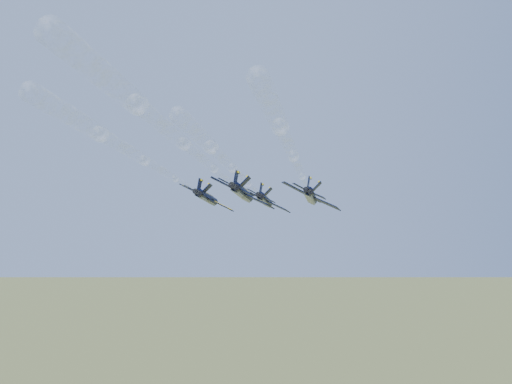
{
  "coord_description": "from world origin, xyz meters",
  "views": [
    {
      "loc": [
        -2.69,
        -107.06,
        88.07
      ],
      "look_at": [
        0.32,
        2.51,
        94.8
      ],
      "focal_mm": 40.0,
      "sensor_mm": 36.0,
      "label": 1
    }
  ],
  "objects_px": {
    "jet_lead": "(265,200)",
    "jet_slot": "(243,193)",
    "jet_right": "(311,196)",
    "jet_left": "(207,198)"
  },
  "relations": [
    {
      "from": "jet_left",
      "to": "jet_right",
      "type": "relative_size",
      "value": 1.0
    },
    {
      "from": "jet_right",
      "to": "jet_slot",
      "type": "height_order",
      "value": "same"
    },
    {
      "from": "jet_lead",
      "to": "jet_left",
      "type": "xyz_separation_m",
      "value": [
        -11.75,
        -9.95,
        0.0
      ]
    },
    {
      "from": "jet_left",
      "to": "jet_right",
      "type": "bearing_deg",
      "value": -2.85
    },
    {
      "from": "jet_lead",
      "to": "jet_slot",
      "type": "xyz_separation_m",
      "value": [
        -4.87,
        -25.48,
        0.0
      ]
    },
    {
      "from": "jet_left",
      "to": "jet_right",
      "type": "distance_m",
      "value": 20.34
    },
    {
      "from": "jet_slot",
      "to": "jet_right",
      "type": "bearing_deg",
      "value": 50.94
    },
    {
      "from": "jet_left",
      "to": "jet_slot",
      "type": "distance_m",
      "value": 16.99
    },
    {
      "from": "jet_right",
      "to": "jet_lead",
      "type": "bearing_deg",
      "value": 129.6
    },
    {
      "from": "jet_lead",
      "to": "jet_left",
      "type": "relative_size",
      "value": 1.0
    }
  ]
}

